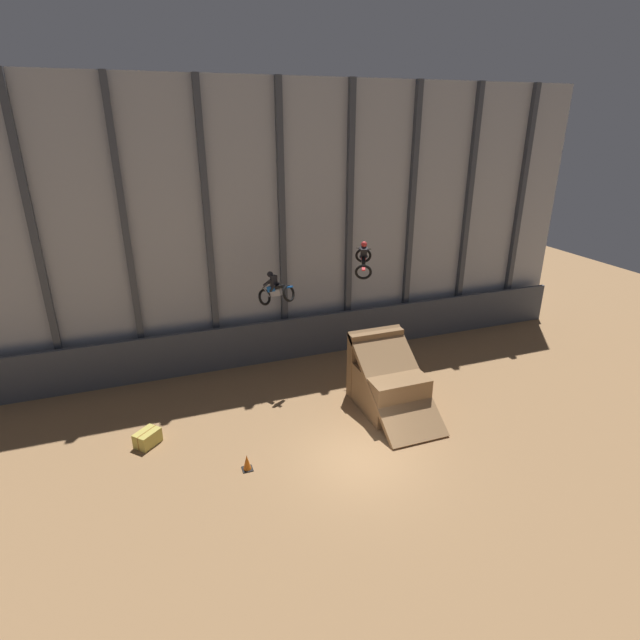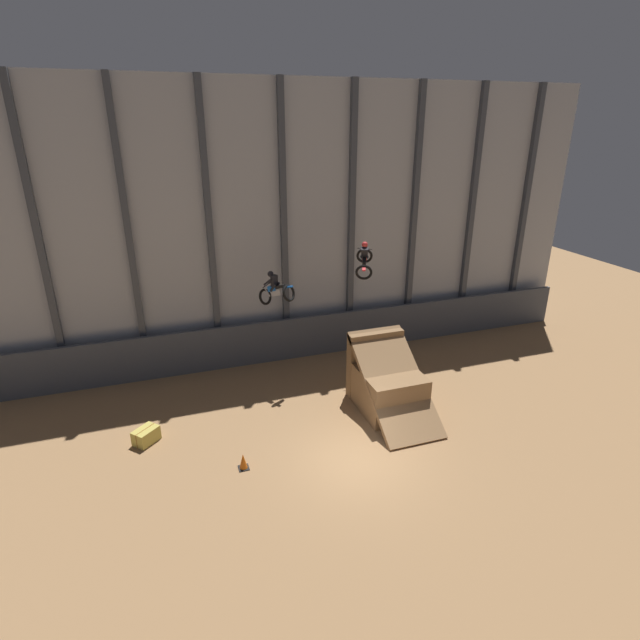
{
  "view_description": "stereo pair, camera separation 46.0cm",
  "coord_description": "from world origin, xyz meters",
  "px_view_note": "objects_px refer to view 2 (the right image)",
  "views": [
    {
      "loc": [
        -6.3,
        -13.04,
        11.1
      ],
      "look_at": [
        0.53,
        5.46,
        3.18
      ],
      "focal_mm": 28.0,
      "sensor_mm": 36.0,
      "label": 1
    },
    {
      "loc": [
        -5.86,
        -13.2,
        11.1
      ],
      "look_at": [
        0.53,
        5.46,
        3.18
      ],
      "focal_mm": 28.0,
      "sensor_mm": 36.0,
      "label": 2
    }
  ],
  "objects_px": {
    "dirt_ramp": "(385,383)",
    "hay_bale_trackside": "(146,436)",
    "traffic_cone_near_ramp": "(243,461)",
    "rider_bike_right_air": "(364,260)",
    "rider_bike_left_air": "(276,290)"
  },
  "relations": [
    {
      "from": "traffic_cone_near_ramp",
      "to": "hay_bale_trackside",
      "type": "bearing_deg",
      "value": 139.57
    },
    {
      "from": "traffic_cone_near_ramp",
      "to": "hay_bale_trackside",
      "type": "xyz_separation_m",
      "value": [
        -3.11,
        2.65,
        -0.0
      ]
    },
    {
      "from": "traffic_cone_near_ramp",
      "to": "hay_bale_trackside",
      "type": "height_order",
      "value": "traffic_cone_near_ramp"
    },
    {
      "from": "rider_bike_right_air",
      "to": "rider_bike_left_air",
      "type": "bearing_deg",
      "value": -163.53
    },
    {
      "from": "dirt_ramp",
      "to": "hay_bale_trackside",
      "type": "bearing_deg",
      "value": 177.08
    },
    {
      "from": "dirt_ramp",
      "to": "hay_bale_trackside",
      "type": "height_order",
      "value": "dirt_ramp"
    },
    {
      "from": "rider_bike_right_air",
      "to": "hay_bale_trackside",
      "type": "xyz_separation_m",
      "value": [
        -9.71,
        -2.57,
        -5.2
      ]
    },
    {
      "from": "rider_bike_right_air",
      "to": "hay_bale_trackside",
      "type": "distance_m",
      "value": 11.31
    },
    {
      "from": "dirt_ramp",
      "to": "hay_bale_trackside",
      "type": "distance_m",
      "value": 9.52
    },
    {
      "from": "dirt_ramp",
      "to": "traffic_cone_near_ramp",
      "type": "bearing_deg",
      "value": -161.15
    },
    {
      "from": "dirt_ramp",
      "to": "rider_bike_right_air",
      "type": "bearing_deg",
      "value": 85.56
    },
    {
      "from": "dirt_ramp",
      "to": "traffic_cone_near_ramp",
      "type": "height_order",
      "value": "dirt_ramp"
    },
    {
      "from": "rider_bike_right_air",
      "to": "traffic_cone_near_ramp",
      "type": "relative_size",
      "value": 3.21
    },
    {
      "from": "rider_bike_left_air",
      "to": "traffic_cone_near_ramp",
      "type": "bearing_deg",
      "value": -151.35
    },
    {
      "from": "hay_bale_trackside",
      "to": "traffic_cone_near_ramp",
      "type": "bearing_deg",
      "value": -40.43
    }
  ]
}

